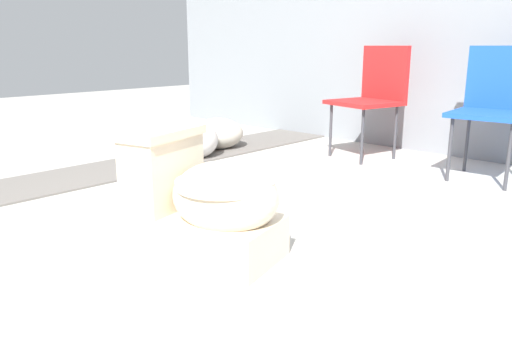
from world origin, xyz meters
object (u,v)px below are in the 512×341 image
(folding_chair_left, at_px, (374,90))
(boulder_near, at_px, (217,134))
(toilet, at_px, (205,203))
(folding_chair_middle, at_px, (496,98))
(boulder_far, at_px, (196,140))

(folding_chair_left, relative_size, boulder_near, 1.93)
(toilet, xyz_separation_m, boulder_near, (-1.57, 1.48, -0.09))
(folding_chair_middle, distance_m, boulder_far, 2.09)
(boulder_far, bearing_deg, toilet, -38.50)
(boulder_near, bearing_deg, folding_chair_middle, 17.19)
(toilet, bearing_deg, folding_chair_left, 88.99)
(folding_chair_left, bearing_deg, toilet, 27.12)
(boulder_near, xyz_separation_m, boulder_far, (0.13, -0.34, 0.01))
(toilet, height_order, boulder_near, toilet)
(toilet, xyz_separation_m, folding_chair_middle, (0.39, 2.09, 0.29))
(folding_chair_left, height_order, boulder_far, folding_chair_left)
(toilet, distance_m, folding_chair_left, 2.20)
(boulder_far, bearing_deg, folding_chair_left, 46.25)
(folding_chair_left, distance_m, boulder_far, 1.40)
(folding_chair_left, height_order, folding_chair_middle, same)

